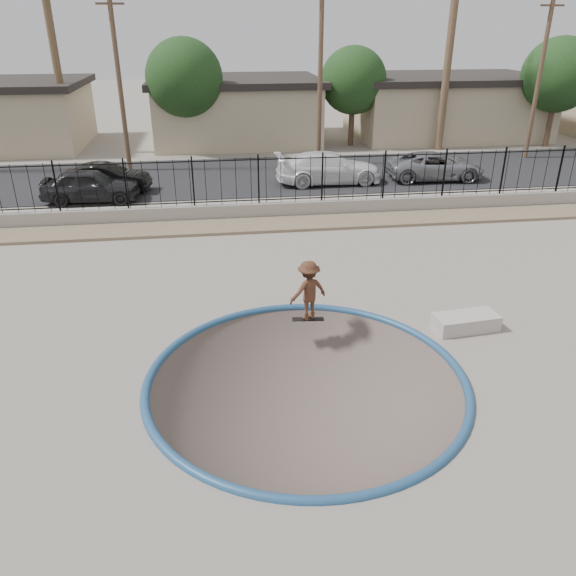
% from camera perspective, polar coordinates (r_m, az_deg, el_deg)
% --- Properties ---
extents(ground, '(120.00, 120.00, 2.20)m').
position_cam_1_polar(ground, '(24.43, -3.23, 5.95)').
color(ground, gray).
rests_on(ground, ground).
extents(bowl_pit, '(6.84, 6.84, 1.80)m').
position_cam_1_polar(bowl_pit, '(12.33, 1.87, -9.31)').
color(bowl_pit, '#483D37').
rests_on(bowl_pit, ground).
extents(coping_ring, '(7.04, 7.04, 0.20)m').
position_cam_1_polar(coping_ring, '(12.33, 1.87, -9.31)').
color(coping_ring, navy).
rests_on(coping_ring, ground).
extents(rock_strip, '(42.00, 1.60, 0.11)m').
position_cam_1_polar(rock_strip, '(21.42, -2.66, 6.40)').
color(rock_strip, '#866E58').
rests_on(rock_strip, ground).
extents(retaining_wall, '(42.00, 0.45, 0.60)m').
position_cam_1_polar(retaining_wall, '(22.38, -2.94, 7.90)').
color(retaining_wall, '#9C9389').
rests_on(retaining_wall, ground).
extents(fence, '(40.00, 0.04, 1.80)m').
position_cam_1_polar(fence, '(22.05, -3.01, 10.87)').
color(fence, black).
rests_on(fence, retaining_wall).
extents(street, '(90.00, 8.00, 0.04)m').
position_cam_1_polar(street, '(28.90, -4.14, 11.31)').
color(street, black).
rests_on(street, ground).
extents(house_center, '(10.60, 8.60, 3.90)m').
position_cam_1_polar(house_center, '(37.86, -5.31, 17.63)').
color(house_center, tan).
rests_on(house_center, ground).
extents(house_east, '(12.60, 8.60, 3.90)m').
position_cam_1_polar(house_east, '(40.97, 15.63, 17.44)').
color(house_east, tan).
rests_on(house_east, ground).
extents(palm_mid, '(2.30, 2.30, 9.30)m').
position_cam_1_polar(palm_mid, '(35.94, -22.97, 23.07)').
color(palm_mid, brown).
rests_on(palm_mid, ground).
extents(palm_right, '(2.30, 2.30, 10.30)m').
position_cam_1_polar(palm_right, '(35.74, 16.43, 24.98)').
color(palm_right, brown).
rests_on(palm_right, ground).
extents(utility_pole_left, '(1.70, 0.24, 9.00)m').
position_cam_1_polar(utility_pole_left, '(30.37, -16.84, 20.03)').
color(utility_pole_left, '#473323').
rests_on(utility_pole_left, ground).
extents(utility_pole_mid, '(1.70, 0.24, 9.50)m').
position_cam_1_polar(utility_pole_mid, '(30.60, 3.31, 21.49)').
color(utility_pole_mid, '#473323').
rests_on(utility_pole_mid, ground).
extents(utility_pole_right, '(1.70, 0.24, 9.00)m').
position_cam_1_polar(utility_pole_right, '(34.93, 24.28, 19.54)').
color(utility_pole_right, '#473323').
rests_on(utility_pole_right, ground).
extents(street_tree_left, '(4.32, 4.32, 6.36)m').
position_cam_1_polar(street_tree_left, '(34.12, -10.50, 20.25)').
color(street_tree_left, '#473323').
rests_on(street_tree_left, ground).
extents(street_tree_mid, '(3.96, 3.96, 5.83)m').
position_cam_1_polar(street_tree_mid, '(36.20, 6.66, 20.19)').
color(street_tree_mid, '#473323').
rests_on(street_tree_mid, ground).
extents(street_tree_right, '(4.32, 4.32, 6.36)m').
position_cam_1_polar(street_tree_right, '(39.08, 25.82, 18.91)').
color(street_tree_right, '#473323').
rests_on(street_tree_right, ground).
extents(skater, '(1.16, 0.90, 1.58)m').
position_cam_1_polar(skater, '(14.21, 2.09, -0.61)').
color(skater, brown).
rests_on(skater, ground).
extents(skateboard, '(0.84, 0.29, 0.07)m').
position_cam_1_polar(skateboard, '(14.55, 2.04, -3.19)').
color(skateboard, black).
rests_on(skateboard, ground).
extents(concrete_ledge, '(1.66, 0.86, 0.40)m').
position_cam_1_polar(concrete_ledge, '(14.80, 17.59, -3.33)').
color(concrete_ledge, '#B0A39C').
rests_on(concrete_ledge, ground).
extents(car_a, '(4.14, 1.81, 1.39)m').
position_cam_1_polar(car_a, '(25.70, -19.41, 9.81)').
color(car_a, black).
rests_on(car_a, street).
extents(car_b, '(3.97, 1.72, 1.27)m').
position_cam_1_polar(car_b, '(27.01, -17.98, 10.58)').
color(car_b, black).
rests_on(car_b, street).
extents(car_c, '(5.06, 2.14, 1.46)m').
position_cam_1_polar(car_c, '(27.28, 4.16, 12.08)').
color(car_c, white).
rests_on(car_c, street).
extents(car_d, '(4.78, 2.36, 1.30)m').
position_cam_1_polar(car_d, '(28.83, 14.71, 11.90)').
color(car_d, gray).
rests_on(car_d, street).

